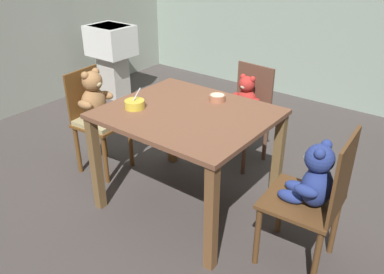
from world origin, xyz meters
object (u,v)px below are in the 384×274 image
teddy_chair_near_right (314,187)px  sink_basin (112,51)px  teddy_chair_far_center (245,104)px  porridge_bowl_yellow_near_left (135,104)px  dining_table (188,127)px  teddy_chair_near_left (96,107)px  porridge_bowl_terracotta_far_center (217,98)px

teddy_chair_near_right → sink_basin: size_ratio=1.04×
teddy_chair_far_center → porridge_bowl_yellow_near_left: size_ratio=5.74×
dining_table → teddy_chair_far_center: 0.84m
dining_table → teddy_chair_near_left: bearing=-177.8°
teddy_chair_near_left → sink_basin: bearing=128.1°
teddy_chair_near_right → porridge_bowl_yellow_near_left: 1.26m
porridge_bowl_terracotta_far_center → porridge_bowl_yellow_near_left: (-0.37, -0.44, 0.01)m
teddy_chair_near_left → porridge_bowl_yellow_near_left: porridge_bowl_yellow_near_left is taller
teddy_chair_far_center → teddy_chair_near_left: bearing=-40.2°
dining_table → porridge_bowl_terracotta_far_center: bearing=79.9°
porridge_bowl_yellow_near_left → teddy_chair_far_center: bearing=74.1°
dining_table → teddy_chair_near_right: teddy_chair_near_right is taller
porridge_bowl_terracotta_far_center → porridge_bowl_yellow_near_left: porridge_bowl_yellow_near_left is taller
teddy_chair_far_center → dining_table: bearing=7.1°
teddy_chair_far_center → porridge_bowl_terracotta_far_center: (0.08, -0.55, 0.26)m
sink_basin → teddy_chair_near_left: bearing=-46.5°
teddy_chair_near_right → porridge_bowl_yellow_near_left: teddy_chair_near_right is taller
porridge_bowl_terracotta_far_center → sink_basin: sink_basin is taller
porridge_bowl_terracotta_far_center → teddy_chair_near_right: bearing=-19.7°
teddy_chair_near_left → teddy_chair_near_right: bearing=-5.3°
dining_table → sink_basin: size_ratio=1.25×
porridge_bowl_yellow_near_left → sink_basin: bearing=142.1°
porridge_bowl_terracotta_far_center → sink_basin: (-2.10, 0.90, -0.21)m
dining_table → porridge_bowl_yellow_near_left: size_ratio=7.42×
teddy_chair_near_left → porridge_bowl_terracotta_far_center: (0.95, 0.31, 0.21)m
teddy_chair_near_left → porridge_bowl_yellow_near_left: (0.58, -0.13, 0.22)m
teddy_chair_far_center → sink_basin: size_ratio=0.96×
teddy_chair_far_center → porridge_bowl_terracotta_far_center: size_ratio=7.25×
teddy_chair_far_center → teddy_chair_near_left: size_ratio=0.96×
teddy_chair_near_right → porridge_bowl_yellow_near_left: size_ratio=6.17×
porridge_bowl_yellow_near_left → teddy_chair_near_left: bearing=167.0°
porridge_bowl_yellow_near_left → dining_table: bearing=27.7°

